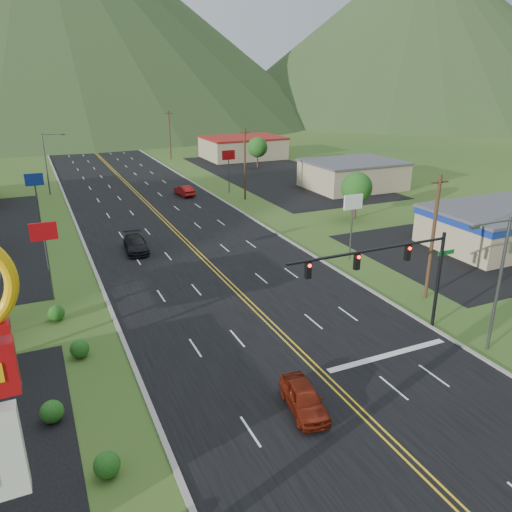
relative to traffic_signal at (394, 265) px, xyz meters
name	(u,v)px	position (x,y,z in m)	size (l,w,h in m)	color
traffic_signal	(394,265)	(0.00, 0.00, 0.00)	(13.10, 0.43, 7.00)	black
streetlight_east	(497,277)	(4.70, -4.00, -0.15)	(3.28, 0.25, 9.00)	#59595E
streetlight_west	(48,160)	(-18.16, 56.00, -0.15)	(3.28, 0.25, 9.00)	#59595E
building_east_near	(503,224)	(23.52, 11.00, -3.06)	(15.40, 10.40, 4.10)	tan
building_east_mid	(353,174)	(25.52, 41.00, -3.17)	(14.40, 11.40, 4.30)	tan
building_east_far	(243,147)	(21.52, 76.00, -3.07)	(16.40, 12.40, 4.50)	tan
pole_sign_west_a	(45,240)	(-20.48, 16.00, -0.28)	(2.00, 0.18, 6.40)	#59595E
pole_sign_west_b	(35,185)	(-20.48, 38.00, -0.28)	(2.00, 0.18, 6.40)	#59595E
pole_sign_east_a	(353,209)	(6.52, 14.00, -0.28)	(2.00, 0.18, 6.40)	#59595E
pole_sign_east_b	(229,159)	(6.52, 46.00, -0.28)	(2.00, 0.18, 6.40)	#59595E
tree_east_a	(357,188)	(15.52, 26.00, -1.44)	(3.84, 3.84, 5.82)	#382314
tree_east_b	(258,147)	(19.52, 64.00, -1.44)	(3.84, 3.84, 5.82)	#382314
utility_pole_a	(433,237)	(7.02, 4.00, -0.20)	(1.60, 0.28, 10.00)	#382314
utility_pole_b	(245,164)	(7.02, 41.00, -0.20)	(1.60, 0.28, 10.00)	#382314
utility_pole_c	(170,135)	(7.02, 81.00, -0.20)	(1.60, 0.28, 10.00)	#382314
utility_pole_d	(132,120)	(7.02, 121.00, -0.20)	(1.60, 0.28, 10.00)	#382314
mountain_n	(45,5)	(-6.48, 206.00, 37.17)	(220.00, 220.00, 85.00)	#1F3618
mountain_ne	(419,30)	(141.36, 162.20, 29.67)	(180.00, 180.00, 70.00)	#1F3618
car_red_near	(304,399)	(-9.17, -4.59, -4.60)	(1.72, 4.28, 1.46)	#66190B
car_dark_mid	(136,244)	(-12.03, 24.80, -4.57)	(2.13, 5.24, 1.52)	black
car_red_far	(184,191)	(-0.32, 46.83, -4.58)	(1.58, 4.54, 1.50)	maroon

